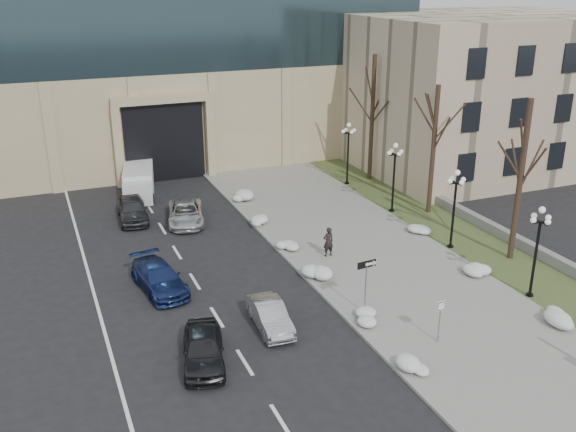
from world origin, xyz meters
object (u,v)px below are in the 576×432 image
(pedestrian, at_px, (328,242))
(lamppost_a, at_px, (538,240))
(car_e, at_px, (132,209))
(lamppost_b, at_px, (455,199))
(car_c, at_px, (159,278))
(car_b, at_px, (270,316))
(keep_sign, at_px, (440,313))
(lamppost_d, at_px, (348,145))
(car_d, at_px, (186,213))
(box_truck, at_px, (139,182))
(lamppost_c, at_px, (394,168))
(car_a, at_px, (203,348))
(one_way_sign, at_px, (370,270))

(pedestrian, relative_size, lamppost_a, 0.36)
(car_e, relative_size, lamppost_b, 0.93)
(car_e, bearing_deg, car_c, -87.70)
(car_b, bearing_deg, car_e, 105.30)
(keep_sign, xyz_separation_m, lamppost_b, (6.66, 8.34, 1.55))
(car_c, height_order, lamppost_d, lamppost_d)
(lamppost_a, bearing_deg, car_d, 128.71)
(pedestrian, bearing_deg, lamppost_b, 165.40)
(car_e, xyz_separation_m, pedestrian, (9.09, -10.11, 0.23))
(car_e, height_order, lamppost_d, lamppost_d)
(box_truck, distance_m, lamppost_c, 18.23)
(lamppost_a, bearing_deg, car_e, 131.76)
(car_b, bearing_deg, car_d, 94.65)
(car_c, height_order, lamppost_c, lamppost_c)
(keep_sign, xyz_separation_m, lamppost_d, (6.66, 21.34, 1.55))
(lamppost_b, bearing_deg, lamppost_d, 90.00)
(pedestrian, xyz_separation_m, lamppost_b, (7.13, -1.55, 2.10))
(car_a, xyz_separation_m, car_b, (3.51, 1.60, -0.09))
(one_way_sign, bearing_deg, pedestrian, 74.84)
(box_truck, height_order, lamppost_d, lamppost_d)
(car_b, distance_m, car_e, 16.33)
(box_truck, height_order, lamppost_b, lamppost_b)
(car_a, height_order, car_c, car_a)
(car_c, height_order, pedestrian, pedestrian)
(lamppost_d, bearing_deg, pedestrian, -121.89)
(car_e, height_order, lamppost_c, lamppost_c)
(lamppost_a, distance_m, lamppost_b, 6.50)
(pedestrian, relative_size, lamppost_c, 0.36)
(pedestrian, bearing_deg, lamppost_d, -124.23)
(car_c, distance_m, one_way_sign, 10.61)
(lamppost_a, relative_size, lamppost_c, 1.00)
(lamppost_a, height_order, lamppost_b, same)
(car_a, xyz_separation_m, car_d, (3.20, 15.84, -0.05))
(pedestrian, height_order, one_way_sign, one_way_sign)
(box_truck, distance_m, keep_sign, 26.45)
(one_way_sign, relative_size, keep_sign, 1.35)
(car_b, distance_m, lamppost_b, 13.77)
(lamppost_c, bearing_deg, one_way_sign, -125.63)
(keep_sign, bearing_deg, lamppost_b, 46.88)
(box_truck, height_order, lamppost_c, lamppost_c)
(car_d, relative_size, keep_sign, 2.27)
(car_a, relative_size, keep_sign, 1.99)
(car_e, bearing_deg, lamppost_a, -43.48)
(car_e, xyz_separation_m, box_truck, (1.33, 5.14, 0.16))
(lamppost_d, bearing_deg, car_b, -126.57)
(car_a, height_order, pedestrian, pedestrian)
(car_a, xyz_separation_m, keep_sign, (9.69, -2.42, 0.82))
(car_c, relative_size, lamppost_c, 0.97)
(car_d, relative_size, lamppost_b, 0.98)
(car_a, bearing_deg, car_d, 92.03)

